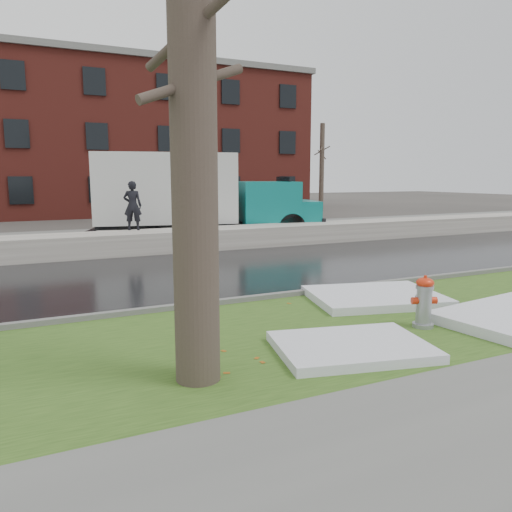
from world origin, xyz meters
name	(u,v)px	position (x,y,z in m)	size (l,w,h in m)	color
ground	(299,311)	(0.00, 0.00, 0.00)	(120.00, 120.00, 0.00)	#47423D
verge	(336,327)	(0.00, -1.25, 0.02)	(60.00, 4.50, 0.04)	#2C4818
road	(217,271)	(0.00, 4.50, 0.01)	(60.00, 7.00, 0.03)	black
parking_lot	(145,237)	(0.00, 13.00, 0.01)	(60.00, 9.00, 0.03)	slate
curb	(275,296)	(0.00, 1.00, 0.07)	(60.00, 0.15, 0.14)	slate
snowbank	(173,241)	(0.00, 8.70, 0.38)	(60.00, 1.60, 0.75)	beige
brick_building	(116,143)	(2.00, 30.00, 5.00)	(26.00, 12.00, 10.00)	maroon
bg_tree_right	(322,166)	(16.00, 24.00, 3.33)	(1.40, 1.62, 6.50)	brown
fire_hydrant	(424,300)	(1.32, -1.94, 0.52)	(0.45, 0.42, 0.91)	gray
tree	(193,90)	(-2.90, -2.40, 3.60)	(1.44, 1.68, 7.07)	brown
box_truck	(193,195)	(1.64, 11.33, 1.86)	(10.63, 4.32, 3.51)	black
worker	(133,206)	(-1.24, 9.30, 1.60)	(0.62, 0.41, 1.70)	black
snow_patch_near	(375,297)	(1.76, -0.10, 0.12)	(2.60, 2.00, 0.16)	silver
snow_patch_far	(352,347)	(-0.52, -2.41, 0.11)	(2.20, 1.60, 0.14)	silver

